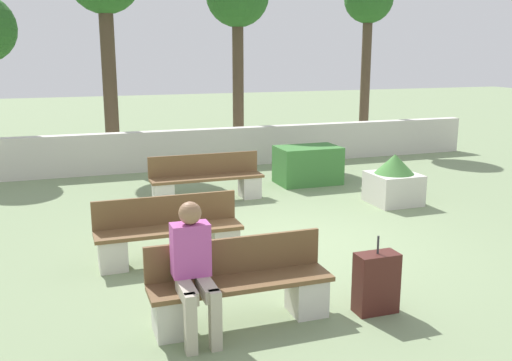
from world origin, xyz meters
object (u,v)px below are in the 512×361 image
object	(u,v)px
bench_front	(241,291)
tree_rightmost	(368,6)
bench_left_side	(207,182)
suitcase	(376,283)
tree_center_right	(238,1)
person_seated_man	(194,264)
bench_right_side	(169,237)
planter_corner_left	(394,181)

from	to	relation	value
bench_front	tree_rightmost	distance (m)	12.51
bench_left_side	suitcase	distance (m)	5.31
tree_center_right	tree_rightmost	size ratio (longest dim) A/B	1.02
bench_left_side	person_seated_man	xyz separation A→B (m)	(-1.44, -5.14, 0.41)
bench_left_side	bench_right_side	xyz separation A→B (m)	(-1.29, -2.99, -0.01)
bench_right_side	bench_front	bearing A→B (deg)	-69.96
bench_right_side	person_seated_man	distance (m)	2.20
tree_rightmost	tree_center_right	bearing A→B (deg)	-176.76
bench_front	person_seated_man	distance (m)	0.69
tree_rightmost	bench_front	bearing A→B (deg)	-125.66
bench_left_side	bench_right_side	size ratio (longest dim) A/B	1.09
bench_left_side	planter_corner_left	world-z (taller)	planter_corner_left
bench_left_side	bench_right_side	distance (m)	3.26
planter_corner_left	tree_rightmost	size ratio (longest dim) A/B	0.19
bench_left_side	bench_front	bearing A→B (deg)	-104.44
tree_center_right	person_seated_man	bearing A→B (deg)	-109.93
person_seated_man	tree_center_right	xyz separation A→B (m)	(3.49, 9.62, 3.30)
bench_right_side	suitcase	bearing A→B (deg)	-41.73
bench_left_side	tree_rightmost	bearing A→B (deg)	33.78
person_seated_man	planter_corner_left	distance (m)	6.03
person_seated_man	tree_center_right	world-z (taller)	tree_center_right
bench_left_side	tree_rightmost	xyz separation A→B (m)	(6.05, 4.70, 3.70)
bench_front	planter_corner_left	xyz separation A→B (m)	(4.17, 3.64, 0.10)
person_seated_man	suitcase	world-z (taller)	person_seated_man
bench_front	suitcase	size ratio (longest dim) A/B	2.22
bench_front	planter_corner_left	world-z (taller)	planter_corner_left
planter_corner_left	bench_right_side	bearing A→B (deg)	-160.35
person_seated_man	suitcase	xyz separation A→B (m)	(1.99, -0.13, -0.43)
bench_right_side	suitcase	world-z (taller)	suitcase
bench_left_side	tree_center_right	size ratio (longest dim) A/B	0.43
planter_corner_left	tree_center_right	size ratio (longest dim) A/B	0.19
bench_left_side	person_seated_man	distance (m)	5.36
planter_corner_left	tree_center_right	bearing A→B (deg)	101.66
tree_center_right	bench_front	bearing A→B (deg)	-107.34
bench_front	tree_center_right	size ratio (longest dim) A/B	0.38
suitcase	tree_rightmost	distance (m)	11.98
bench_right_side	planter_corner_left	distance (m)	4.83
tree_rightmost	planter_corner_left	bearing A→B (deg)	-114.76
suitcase	tree_rightmost	xyz separation A→B (m)	(5.50, 9.98, 3.71)
tree_rightmost	person_seated_man	bearing A→B (deg)	-127.27
bench_right_side	planter_corner_left	world-z (taller)	planter_corner_left
bench_left_side	planter_corner_left	size ratio (longest dim) A/B	2.30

